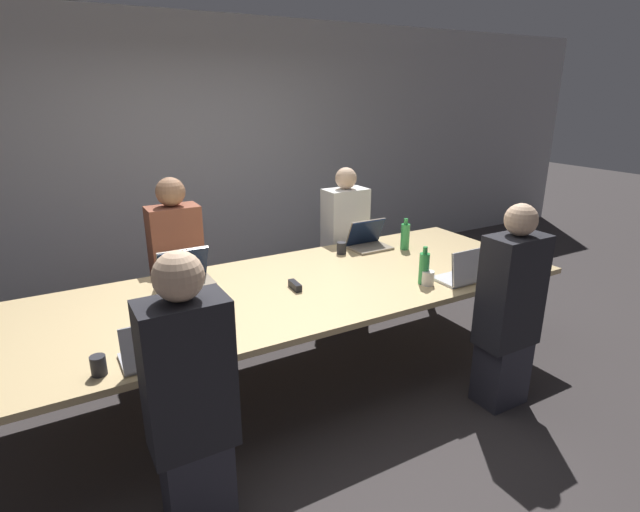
% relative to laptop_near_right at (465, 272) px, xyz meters
% --- Properties ---
extents(ground_plane, '(24.00, 24.00, 0.00)m').
position_rel_laptop_near_right_xyz_m(ground_plane, '(-1.18, 0.54, -0.82)').
color(ground_plane, '#383333').
extents(curtain_wall, '(12.00, 0.06, 2.80)m').
position_rel_laptop_near_right_xyz_m(curtain_wall, '(-1.18, 2.94, 0.58)').
color(curtain_wall, '#ADADB2').
rests_on(curtain_wall, ground_plane).
extents(conference_table, '(4.10, 1.41, 0.75)m').
position_rel_laptop_near_right_xyz_m(conference_table, '(-1.18, 0.54, -0.12)').
color(conference_table, '#D6B77F').
rests_on(conference_table, ground_plane).
extents(laptop_near_right, '(0.35, 0.25, 0.26)m').
position_rel_laptop_near_right_xyz_m(laptop_near_right, '(0.00, 0.00, 0.00)').
color(laptop_near_right, silver).
rests_on(laptop_near_right, conference_table).
extents(person_near_right, '(0.40, 0.24, 1.40)m').
position_rel_laptop_near_right_xyz_m(person_near_right, '(0.00, -0.41, -0.14)').
color(person_near_right, '#2D2D38').
rests_on(person_near_right, ground_plane).
extents(cup_near_right, '(0.09, 0.09, 0.10)m').
position_rel_laptop_near_right_xyz_m(cup_near_right, '(-0.27, 0.09, -0.02)').
color(cup_near_right, white).
rests_on(cup_near_right, conference_table).
extents(bottle_near_right, '(0.07, 0.07, 0.27)m').
position_rel_laptop_near_right_xyz_m(bottle_near_right, '(-0.27, 0.13, 0.04)').
color(bottle_near_right, green).
rests_on(bottle_near_right, conference_table).
extents(laptop_near_left, '(0.33, 0.24, 0.25)m').
position_rel_laptop_near_right_xyz_m(laptop_near_left, '(-2.18, -0.04, -0.00)').
color(laptop_near_left, '#B7B7BC').
rests_on(laptop_near_left, conference_table).
extents(person_near_left, '(0.40, 0.24, 1.42)m').
position_rel_laptop_near_right_xyz_m(person_near_left, '(-2.10, -0.36, -0.13)').
color(person_near_left, '#2D2D38').
rests_on(person_near_left, ground_plane).
extents(cup_near_left, '(0.07, 0.07, 0.10)m').
position_rel_laptop_near_right_xyz_m(cup_near_left, '(-2.44, -0.02, -0.02)').
color(cup_near_left, '#232328').
rests_on(cup_near_left, conference_table).
extents(laptop_far_midleft, '(0.37, 0.26, 0.25)m').
position_rel_laptop_near_right_xyz_m(laptop_far_midleft, '(-1.74, 0.98, -0.00)').
color(laptop_far_midleft, gray).
rests_on(laptop_far_midleft, conference_table).
extents(person_far_midleft, '(0.40, 0.24, 1.42)m').
position_rel_laptop_near_right_xyz_m(person_far_midleft, '(-1.67, 1.50, -0.12)').
color(person_far_midleft, '#2D2D38').
rests_on(person_far_midleft, ground_plane).
extents(laptop_far_right, '(0.35, 0.26, 0.25)m').
position_rel_laptop_near_right_xyz_m(laptop_far_right, '(-0.13, 1.01, -0.00)').
color(laptop_far_right, gray).
rests_on(laptop_far_right, conference_table).
extents(person_far_right, '(0.40, 0.24, 1.39)m').
position_rel_laptop_near_right_xyz_m(person_far_right, '(-0.11, 1.42, -0.15)').
color(person_far_right, '#2D2D38').
rests_on(person_far_right, ground_plane).
extents(cup_far_right, '(0.08, 0.08, 0.10)m').
position_rel_laptop_near_right_xyz_m(cup_far_right, '(-0.42, 0.99, -0.02)').
color(cup_far_right, '#232328').
rests_on(cup_far_right, conference_table).
extents(bottle_far_right, '(0.08, 0.08, 0.27)m').
position_rel_laptop_near_right_xyz_m(bottle_far_right, '(0.12, 0.82, 0.04)').
color(bottle_far_right, green).
rests_on(bottle_far_right, conference_table).
extents(stapler, '(0.05, 0.15, 0.05)m').
position_rel_laptop_near_right_xyz_m(stapler, '(-1.11, 0.49, -0.05)').
color(stapler, black).
rests_on(stapler, conference_table).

